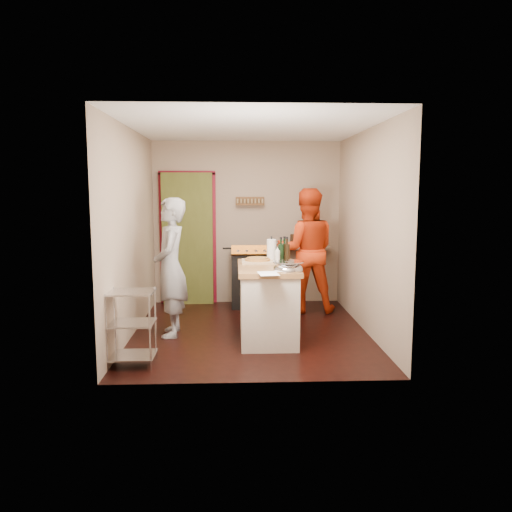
% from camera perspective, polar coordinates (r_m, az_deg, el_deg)
% --- Properties ---
extents(floor, '(3.50, 3.50, 0.00)m').
position_cam_1_polar(floor, '(6.58, -0.64, -8.59)').
color(floor, black).
rests_on(floor, ground).
extents(back_wall, '(3.00, 0.44, 2.60)m').
position_cam_1_polar(back_wall, '(8.14, -5.56, 2.60)').
color(back_wall, gray).
rests_on(back_wall, ground).
extents(left_wall, '(0.04, 3.50, 2.60)m').
position_cam_1_polar(left_wall, '(6.47, -14.07, 2.64)').
color(left_wall, gray).
rests_on(left_wall, ground).
extents(right_wall, '(0.04, 3.50, 2.60)m').
position_cam_1_polar(right_wall, '(6.56, 12.56, 2.75)').
color(right_wall, gray).
rests_on(right_wall, ground).
extents(ceiling, '(3.00, 3.50, 0.02)m').
position_cam_1_polar(ceiling, '(6.37, -0.68, 14.60)').
color(ceiling, white).
rests_on(ceiling, back_wall).
extents(stove, '(0.60, 0.63, 1.00)m').
position_cam_1_polar(stove, '(7.86, -0.62, -2.55)').
color(stove, black).
rests_on(stove, ground).
extents(wire_shelving, '(0.48, 0.40, 0.80)m').
position_cam_1_polar(wire_shelving, '(5.41, -14.04, -7.56)').
color(wire_shelving, silver).
rests_on(wire_shelving, ground).
extents(island, '(0.74, 1.37, 1.23)m').
position_cam_1_polar(island, '(6.15, 1.37, -5.07)').
color(island, '#BEB2A1').
rests_on(island, ground).
extents(person_stripe, '(0.46, 0.66, 1.74)m').
position_cam_1_polar(person_stripe, '(6.32, -9.73, -1.30)').
color(person_stripe, silver).
rests_on(person_stripe, ground).
extents(person_red, '(0.94, 0.75, 1.86)m').
position_cam_1_polar(person_red, '(7.52, 5.79, 0.63)').
color(person_red, red).
rests_on(person_red, ground).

